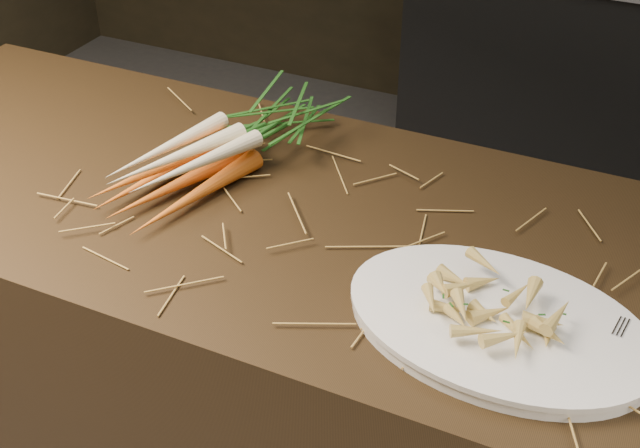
{
  "coord_description": "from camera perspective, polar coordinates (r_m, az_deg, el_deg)",
  "views": [
    {
      "loc": [
        0.27,
        -0.71,
        1.69
      ],
      "look_at": [
        -0.15,
        0.21,
        0.96
      ],
      "focal_mm": 45.0,
      "sensor_mm": 36.0,
      "label": 1
    }
  ],
  "objects": [
    {
      "name": "main_counter",
      "position": [
        1.62,
        6.36,
        -14.38
      ],
      "size": [
        2.4,
        0.7,
        0.9
      ],
      "primitive_type": "cube",
      "color": "black",
      "rests_on": "ground"
    },
    {
      "name": "roasted_veg_heap",
      "position": [
        1.14,
        12.67,
        -5.75
      ],
      "size": [
        0.22,
        0.17,
        0.05
      ],
      "primitive_type": null,
      "rotation": [
        0.0,
        0.0,
        -0.08
      ],
      "color": "gold",
      "rests_on": "serving_platter"
    },
    {
      "name": "straw_bedding",
      "position": [
        1.3,
        7.67,
        -1.29
      ],
      "size": [
        1.4,
        0.6,
        0.02
      ],
      "primitive_type": null,
      "color": "olive",
      "rests_on": "main_counter"
    },
    {
      "name": "root_veg_bunch",
      "position": [
        1.5,
        -5.19,
        6.3
      ],
      "size": [
        0.32,
        0.57,
        0.1
      ],
      "rotation": [
        0.0,
        0.0,
        -0.34
      ],
      "color": "#C2651E",
      "rests_on": "main_counter"
    },
    {
      "name": "serving_platter",
      "position": [
        1.16,
        12.45,
        -7.06
      ],
      "size": [
        0.46,
        0.32,
        0.02
      ],
      "primitive_type": null,
      "rotation": [
        0.0,
        0.0,
        -0.08
      ],
      "color": "white",
      "rests_on": "main_counter"
    },
    {
      "name": "serving_fork",
      "position": [
        1.12,
        19.67,
        -9.53
      ],
      "size": [
        0.04,
        0.16,
        0.0
      ],
      "primitive_type": "cube",
      "rotation": [
        0.0,
        0.0,
        -0.15
      ],
      "color": "silver",
      "rests_on": "serving_platter"
    }
  ]
}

